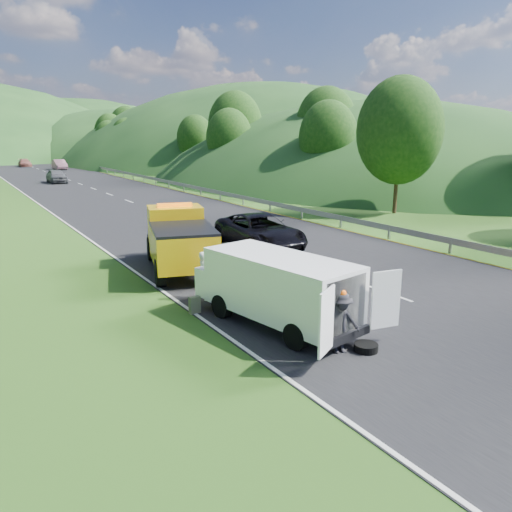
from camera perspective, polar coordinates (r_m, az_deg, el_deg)
ground at (r=18.33m, az=3.87°, el=-4.22°), size 320.00×320.00×0.00m
road_surface at (r=56.02m, az=-18.09°, el=7.33°), size 14.00×200.00×0.02m
guardrail at (r=69.96m, az=-14.76°, el=8.70°), size 0.06×140.00×1.52m
tree_line_right at (r=81.43m, az=-7.70°, el=9.68°), size 14.00×140.00×14.00m
hills_backdrop at (r=149.89m, az=-25.75°, el=10.29°), size 201.00×288.60×44.00m
tow_truck at (r=21.28m, az=-8.78°, el=1.88°), size 3.93×6.68×2.71m
white_van at (r=14.98m, az=2.32°, el=-3.45°), size 3.63×6.44×2.16m
woman at (r=17.67m, az=-5.84°, el=-4.96°), size 0.53×0.68×1.71m
child at (r=16.93m, az=-0.60°, el=-5.73°), size 0.63×0.64×1.04m
worker at (r=13.69m, az=9.51°, el=-10.83°), size 1.19×0.86×1.65m
suitcase at (r=16.28m, az=-7.02°, el=-5.59°), size 0.36×0.20×0.57m
spare_tire at (r=13.88m, az=12.43°, el=-10.61°), size 0.64×0.64×0.20m
passing_suv at (r=25.48m, az=0.45°, el=0.96°), size 3.20×6.20×1.67m
dist_car_a at (r=64.28m, az=-21.77°, el=7.77°), size 1.89×4.69×1.60m
dist_car_b at (r=88.20m, az=-21.50°, el=9.17°), size 1.69×4.85×1.60m
dist_car_c at (r=98.49m, az=-24.86°, el=9.24°), size 1.86×4.57×1.33m
dist_car_d at (r=129.42m, az=-27.02°, el=9.81°), size 1.89×4.69×1.60m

